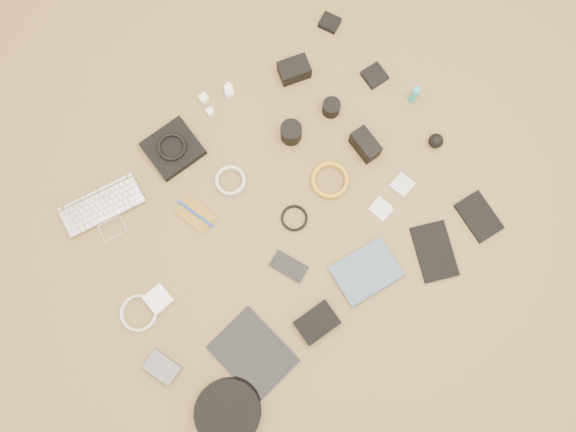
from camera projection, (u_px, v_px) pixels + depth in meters
room_shell at (260, 57)px, 0.81m from camera, size 4.04×4.04×2.58m
laptop at (107, 216)px, 2.03m from camera, size 0.33×0.26×0.02m
headphone_pouch at (173, 149)px, 2.07m from camera, size 0.19×0.18×0.03m
headphones at (172, 147)px, 2.05m from camera, size 0.13×0.13×0.01m
charger_a at (204, 98)px, 2.11m from camera, size 0.03×0.03×0.03m
charger_b at (210, 112)px, 2.10m from camera, size 0.03×0.03×0.02m
charger_c at (229, 87)px, 2.12m from camera, size 0.03×0.03×0.02m
charger_d at (230, 93)px, 2.11m from camera, size 0.05×0.05×0.03m
dslr_camera at (294, 70)px, 2.11m from camera, size 0.13×0.11×0.07m
lens_pouch at (330, 23)px, 2.17m from camera, size 0.09×0.09×0.03m
notebook_olive at (196, 214)px, 2.04m from camera, size 0.11×0.15×0.01m
pen_blue at (196, 214)px, 2.03m from camera, size 0.05×0.16×0.01m
cable_white_a at (231, 181)px, 2.06m from camera, size 0.14×0.14×0.01m
lens_a at (291, 132)px, 2.06m from camera, size 0.09×0.09×0.08m
lens_b at (331, 108)px, 2.09m from camera, size 0.07×0.07×0.06m
card_reader at (374, 76)px, 2.13m from camera, size 0.09×0.09×0.02m
power_brick at (159, 299)px, 1.97m from camera, size 0.08×0.08×0.03m
cable_white_b at (139, 313)px, 1.97m from camera, size 0.14×0.14×0.01m
cable_black at (294, 218)px, 2.03m from camera, size 0.12×0.12×0.01m
cable_yellow at (330, 181)px, 2.06m from camera, size 0.15×0.15×0.02m
flash at (365, 145)px, 2.05m from camera, size 0.07×0.12×0.09m
lens_cleaner at (414, 95)px, 2.08m from camera, size 0.03×0.03×0.09m
battery_charger at (163, 367)px, 1.93m from camera, size 0.10×0.13×0.03m
tablet at (253, 354)px, 1.94m from camera, size 0.23×0.28×0.01m
phone at (289, 266)px, 2.00m from camera, size 0.11×0.14×0.01m
filter_case_left at (382, 210)px, 2.04m from camera, size 0.07×0.07×0.01m
filter_case_mid at (380, 208)px, 2.04m from camera, size 0.08×0.08×0.01m
filter_case_right at (402, 185)px, 2.06m from camera, size 0.08×0.08×0.01m
air_blower at (436, 141)px, 2.07m from camera, size 0.06×0.06×0.06m
headphone_case at (228, 412)px, 1.88m from camera, size 0.25×0.25×0.06m
drive_case at (317, 323)px, 1.95m from camera, size 0.14×0.11×0.03m
paperback at (379, 292)px, 1.98m from camera, size 0.24×0.19×0.02m
notebook_black_a at (434, 251)px, 2.01m from camera, size 0.20×0.24×0.01m
notebook_black_b at (479, 217)px, 2.03m from camera, size 0.13×0.18×0.01m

